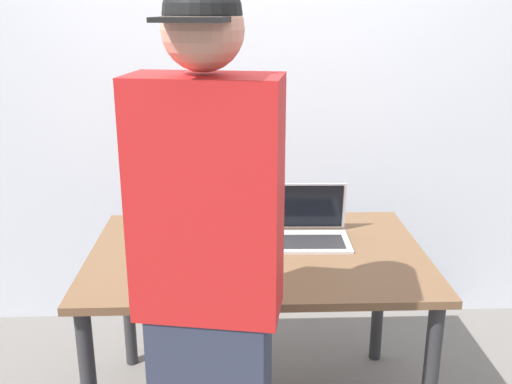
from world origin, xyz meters
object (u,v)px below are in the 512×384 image
at_px(beer_bottle_brown, 174,214).
at_px(person_figure, 209,288).
at_px(laptop, 308,228).
at_px(beer_bottle_green, 193,213).

xyz_separation_m(beer_bottle_brown, person_figure, (0.18, -0.78, 0.05)).
relative_size(laptop, beer_bottle_brown, 1.14).
xyz_separation_m(beer_bottle_green, person_figure, (0.10, -0.79, 0.05)).
bearing_deg(laptop, person_figure, -116.63).
bearing_deg(person_figure, beer_bottle_green, 97.36).
relative_size(laptop, beer_bottle_green, 1.13).
bearing_deg(beer_bottle_green, beer_bottle_brown, -177.01).
xyz_separation_m(laptop, beer_bottle_green, (-0.49, 0.02, 0.06)).
bearing_deg(person_figure, beer_bottle_brown, 103.01).
xyz_separation_m(laptop, beer_bottle_brown, (-0.57, 0.02, 0.07)).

